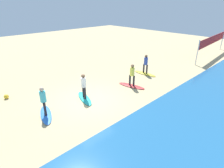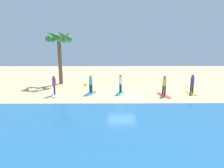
{
  "view_description": "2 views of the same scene",
  "coord_description": "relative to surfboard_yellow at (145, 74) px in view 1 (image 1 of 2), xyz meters",
  "views": [
    {
      "loc": [
        6.12,
        8.56,
        5.78
      ],
      "look_at": [
        -1.22,
        0.9,
        1.05
      ],
      "focal_mm": 29.51,
      "sensor_mm": 36.0,
      "label": 1
    },
    {
      "loc": [
        1.02,
        15.41,
        3.81
      ],
      "look_at": [
        0.87,
        0.48,
        1.03
      ],
      "focal_mm": 28.42,
      "sensor_mm": 36.0,
      "label": 2
    }
  ],
  "objects": [
    {
      "name": "volleyball_net",
      "position": [
        -10.25,
        1.64,
        1.74
      ],
      "size": [
        9.08,
        0.69,
        2.5
      ],
      "color": "silver",
      "rests_on": "ground"
    },
    {
      "name": "surfer_teal",
      "position": [
        6.54,
        0.05,
        0.99
      ],
      "size": [
        0.32,
        0.44,
        1.64
      ],
      "color": "#232328",
      "rests_on": "surfboard_teal"
    },
    {
      "name": "surfboard_teal",
      "position": [
        6.54,
        0.05,
        0.0
      ],
      "size": [
        1.18,
        2.17,
        0.09
      ],
      "primitive_type": "ellipsoid",
      "rotation": [
        0.0,
        0.0,
        1.26
      ],
      "color": "teal",
      "rests_on": "ground"
    },
    {
      "name": "beach_ball",
      "position": [
        10.2,
        -3.53,
        0.1
      ],
      "size": [
        0.29,
        0.29,
        0.29
      ],
      "primitive_type": "sphere",
      "color": "yellow",
      "rests_on": "ground"
    },
    {
      "name": "surfer_yellow",
      "position": [
        0.0,
        0.0,
        0.99
      ],
      "size": [
        0.32,
        0.46,
        1.64
      ],
      "color": "#232328",
      "rests_on": "surfboard_yellow"
    },
    {
      "name": "surfboard_yellow",
      "position": [
        0.0,
        0.0,
        0.0
      ],
      "size": [
        0.67,
        2.13,
        0.09
      ],
      "primitive_type": "ellipsoid",
      "rotation": [
        0.0,
        0.0,
        1.63
      ],
      "color": "yellow",
      "rests_on": "ground"
    },
    {
      "name": "surfer_blue",
      "position": [
        9.22,
        0.1,
        0.99
      ],
      "size": [
        0.32,
        0.44,
        1.64
      ],
      "color": "#232328",
      "rests_on": "surfboard_blue"
    },
    {
      "name": "surfboard_blue",
      "position": [
        9.22,
        0.1,
        0.0
      ],
      "size": [
        1.26,
        2.16,
        0.09
      ],
      "primitive_type": "ellipsoid",
      "rotation": [
        0.0,
        0.0,
        1.21
      ],
      "color": "blue",
      "rests_on": "ground"
    },
    {
      "name": "surfer_red",
      "position": [
        2.83,
        0.89,
        0.99
      ],
      "size": [
        0.32,
        0.45,
        1.64
      ],
      "color": "#232328",
      "rests_on": "surfboard_red"
    },
    {
      "name": "ground_plane",
      "position": [
        6.44,
        0.37,
        -0.04
      ],
      "size": [
        60.0,
        60.0,
        0.0
      ],
      "primitive_type": "plane",
      "color": "tan"
    },
    {
      "name": "surfboard_red",
      "position": [
        2.83,
        0.89,
        0.0
      ],
      "size": [
        1.02,
        2.17,
        0.09
      ],
      "primitive_type": "ellipsoid",
      "rotation": [
        0.0,
        0.0,
        1.8
      ],
      "color": "red",
      "rests_on": "ground"
    }
  ]
}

